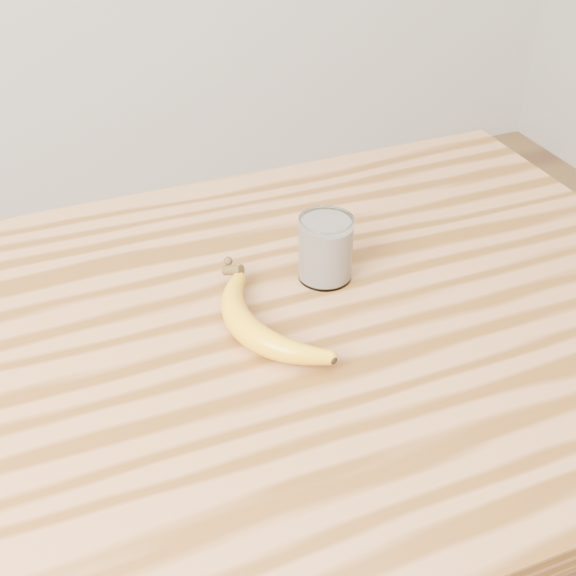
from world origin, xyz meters
name	(u,v)px	position (x,y,z in m)	size (l,w,h in m)	color
table	(250,413)	(0.00, 0.00, 0.77)	(1.20, 0.80, 0.90)	#A46D40
smoothie_glass	(326,249)	(0.14, 0.08, 0.94)	(0.07, 0.07, 0.09)	white
banana	(247,330)	(0.00, -0.01, 0.92)	(0.10, 0.29, 0.04)	gold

